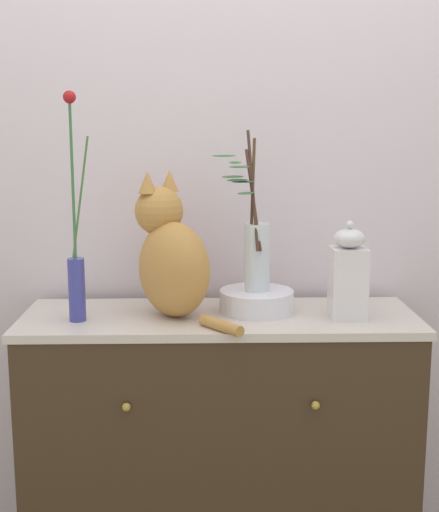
{
  "coord_description": "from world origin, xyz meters",
  "views": [
    {
      "loc": [
        -0.05,
        -2.04,
        1.49
      ],
      "look_at": [
        0.0,
        0.0,
        1.11
      ],
      "focal_mm": 48.88,
      "sensor_mm": 36.0,
      "label": 1
    }
  ],
  "objects": [
    {
      "name": "wall_back",
      "position": [
        0.0,
        0.28,
        1.3
      ],
      "size": [
        4.4,
        0.08,
        2.6
      ],
      "primitive_type": "cube",
      "color": "silver",
      "rests_on": "ground_plane"
    },
    {
      "name": "cat_sitting",
      "position": [
        -0.14,
        -0.0,
        1.11
      ],
      "size": [
        0.35,
        0.39,
        0.43
      ],
      "color": "#BB8340",
      "rests_on": "sideboard"
    },
    {
      "name": "bowl_porcelain",
      "position": [
        0.11,
        0.03,
        0.97
      ],
      "size": [
        0.23,
        0.23,
        0.07
      ],
      "primitive_type": "cylinder",
      "color": "white",
      "rests_on": "sideboard"
    },
    {
      "name": "sideboard",
      "position": [
        0.0,
        -0.0,
        0.47
      ],
      "size": [
        1.19,
        0.43,
        0.93
      ],
      "color": "#3B2A1A",
      "rests_on": "ground_plane"
    },
    {
      "name": "vase_slim_green",
      "position": [
        -0.42,
        -0.06,
        1.1
      ],
      "size": [
        0.07,
        0.05,
        0.66
      ],
      "color": "#3C3F95",
      "rests_on": "sideboard"
    },
    {
      "name": "jar_lidded_porcelain",
      "position": [
        0.38,
        -0.05,
        1.06
      ],
      "size": [
        0.1,
        0.1,
        0.29
      ],
      "color": "white",
      "rests_on": "sideboard"
    },
    {
      "name": "vase_glass_clear",
      "position": [
        0.11,
        0.03,
        1.13
      ],
      "size": [
        0.18,
        0.12,
        0.48
      ],
      "color": "silver",
      "rests_on": "bowl_porcelain"
    }
  ]
}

